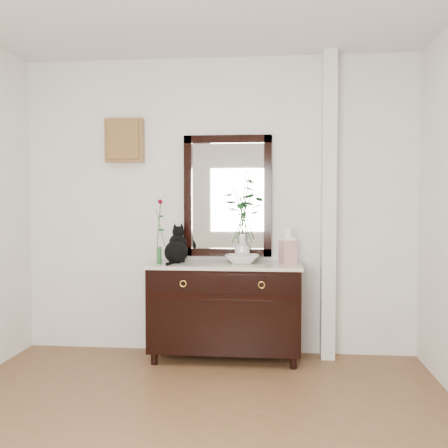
# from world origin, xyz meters

# --- Properties ---
(wall_back) EXTENTS (3.60, 0.04, 2.70)m
(wall_back) POSITION_xyz_m (0.00, 1.98, 1.35)
(wall_back) COLOR white
(wall_back) RESTS_ON ground
(pilaster) EXTENTS (0.12, 0.20, 2.70)m
(pilaster) POSITION_xyz_m (1.00, 1.90, 1.35)
(pilaster) COLOR white
(pilaster) RESTS_ON ground
(sideboard) EXTENTS (1.33, 0.52, 0.82)m
(sideboard) POSITION_xyz_m (0.10, 1.73, 0.47)
(sideboard) COLOR black
(sideboard) RESTS_ON ground
(wall_mirror) EXTENTS (0.80, 0.06, 1.10)m
(wall_mirror) POSITION_xyz_m (0.10, 1.97, 1.44)
(wall_mirror) COLOR black
(wall_mirror) RESTS_ON wall_back
(key_cabinet) EXTENTS (0.35, 0.10, 0.40)m
(key_cabinet) POSITION_xyz_m (-0.85, 1.94, 1.95)
(key_cabinet) COLOR brown
(key_cabinet) RESTS_ON wall_back
(cat) EXTENTS (0.26, 0.31, 0.33)m
(cat) POSITION_xyz_m (-0.33, 1.73, 1.02)
(cat) COLOR black
(cat) RESTS_ON sideboard
(lotus_bowl) EXTENTS (0.31, 0.31, 0.07)m
(lotus_bowl) POSITION_xyz_m (0.25, 1.77, 0.89)
(lotus_bowl) COLOR white
(lotus_bowl) RESTS_ON sideboard
(vase_branches) EXTENTS (0.44, 0.44, 0.81)m
(vase_branches) POSITION_xyz_m (0.25, 1.77, 1.27)
(vase_branches) COLOR silver
(vase_branches) RESTS_ON lotus_bowl
(bud_vase_rose) EXTENTS (0.07, 0.07, 0.57)m
(bud_vase_rose) POSITION_xyz_m (-0.47, 1.66, 1.13)
(bud_vase_rose) COLOR #2C6533
(bud_vase_rose) RESTS_ON sideboard
(ginger_jar) EXTENTS (0.16, 0.16, 0.33)m
(ginger_jar) POSITION_xyz_m (0.64, 1.75, 1.01)
(ginger_jar) COLOR white
(ginger_jar) RESTS_ON sideboard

